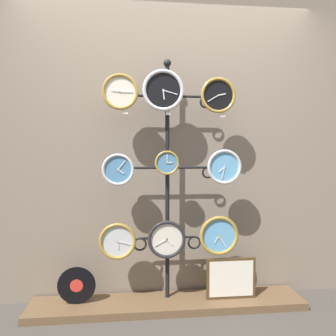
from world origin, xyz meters
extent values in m
plane|color=#47423D|center=(0.00, 0.00, 0.00)|extent=(12.00, 12.00, 0.00)
cube|color=gray|center=(0.00, 0.57, 1.40)|extent=(4.40, 0.04, 2.80)
cube|color=brown|center=(0.00, 0.35, 0.03)|extent=(2.20, 0.36, 0.06)
cylinder|color=black|center=(0.00, 0.41, 0.01)|extent=(0.40, 0.40, 0.02)
cylinder|color=black|center=(0.00, 0.41, 0.97)|extent=(0.03, 0.03, 1.91)
sphere|color=black|center=(0.00, 0.41, 1.96)|extent=(0.06, 0.06, 0.06)
cylinder|color=black|center=(-0.16, 0.41, 1.70)|extent=(0.31, 0.02, 0.02)
torus|color=black|center=(-0.31, 0.41, 1.66)|extent=(0.10, 0.02, 0.10)
cylinder|color=black|center=(0.16, 0.41, 1.70)|extent=(0.31, 0.02, 0.02)
torus|color=black|center=(0.31, 0.41, 1.66)|extent=(0.10, 0.02, 0.10)
cylinder|color=black|center=(-0.17, 0.41, 1.13)|extent=(0.33, 0.02, 0.02)
torus|color=black|center=(-0.33, 0.41, 1.09)|extent=(0.10, 0.02, 0.10)
cylinder|color=black|center=(0.17, 0.41, 1.13)|extent=(0.33, 0.02, 0.02)
torus|color=black|center=(0.33, 0.41, 1.09)|extent=(0.10, 0.02, 0.10)
cylinder|color=black|center=(-0.11, 0.41, 0.55)|extent=(0.22, 0.02, 0.02)
torus|color=black|center=(-0.22, 0.41, 0.51)|extent=(0.11, 0.02, 0.11)
cylinder|color=black|center=(0.11, 0.41, 0.55)|extent=(0.22, 0.02, 0.02)
torus|color=black|center=(0.22, 0.41, 0.51)|extent=(0.11, 0.02, 0.11)
cylinder|color=silver|center=(-0.37, 0.33, 1.71)|extent=(0.25, 0.02, 0.25)
torus|color=#A58438|center=(-0.37, 0.31, 1.71)|extent=(0.28, 0.03, 0.28)
cylinder|color=#A58438|center=(-0.37, 0.31, 1.71)|extent=(0.02, 0.01, 0.02)
cube|color=silver|center=(-0.40, 0.31, 1.72)|extent=(0.06, 0.00, 0.02)
cube|color=silver|center=(-0.32, 0.31, 1.71)|extent=(0.10, 0.00, 0.01)
cylinder|color=black|center=(-0.04, 0.33, 1.73)|extent=(0.29, 0.02, 0.29)
torus|color=silver|center=(-0.04, 0.32, 1.73)|extent=(0.32, 0.03, 0.32)
cylinder|color=silver|center=(-0.04, 0.32, 1.73)|extent=(0.02, 0.01, 0.02)
cube|color=silver|center=(-0.04, 0.32, 1.69)|extent=(0.02, 0.00, 0.07)
cube|color=silver|center=(0.01, 0.32, 1.71)|extent=(0.11, 0.00, 0.04)
cylinder|color=black|center=(0.39, 0.31, 1.70)|extent=(0.25, 0.02, 0.25)
torus|color=#A58438|center=(0.39, 0.29, 1.70)|extent=(0.28, 0.03, 0.28)
cylinder|color=#A58438|center=(0.39, 0.29, 1.70)|extent=(0.02, 0.01, 0.02)
cube|color=silver|center=(0.42, 0.29, 1.70)|extent=(0.06, 0.00, 0.02)
cube|color=silver|center=(0.34, 0.29, 1.67)|extent=(0.09, 0.00, 0.06)
cylinder|color=#4C84B2|center=(-0.39, 0.33, 1.12)|extent=(0.23, 0.02, 0.23)
torus|color=silver|center=(-0.39, 0.32, 1.12)|extent=(0.25, 0.02, 0.25)
cylinder|color=silver|center=(-0.39, 0.32, 1.12)|extent=(0.01, 0.01, 0.01)
cube|color=silver|center=(-0.37, 0.32, 1.10)|extent=(0.05, 0.00, 0.04)
cube|color=silver|center=(-0.36, 0.32, 1.15)|extent=(0.06, 0.00, 0.07)
cylinder|color=#4C84B2|center=(-0.01, 0.31, 1.17)|extent=(0.17, 0.02, 0.17)
torus|color=#A58438|center=(-0.01, 0.30, 1.17)|extent=(0.19, 0.02, 0.19)
cylinder|color=#A58438|center=(-0.01, 0.30, 1.17)|extent=(0.01, 0.01, 0.01)
cube|color=silver|center=(0.01, 0.30, 1.17)|extent=(0.04, 0.00, 0.01)
cube|color=silver|center=(-0.01, 0.29, 1.20)|extent=(0.01, 0.00, 0.07)
cylinder|color=#60A8DB|center=(0.44, 0.31, 1.14)|extent=(0.25, 0.02, 0.25)
torus|color=silver|center=(0.44, 0.29, 1.14)|extent=(0.28, 0.03, 0.28)
cylinder|color=silver|center=(0.44, 0.29, 1.14)|extent=(0.02, 0.01, 0.02)
cube|color=silver|center=(0.42, 0.29, 1.12)|extent=(0.05, 0.00, 0.05)
cube|color=silver|center=(0.43, 0.29, 1.09)|extent=(0.03, 0.00, 0.10)
cylinder|color=silver|center=(-0.40, 0.34, 0.56)|extent=(0.26, 0.02, 0.26)
torus|color=#A58438|center=(-0.40, 0.32, 0.56)|extent=(0.29, 0.03, 0.29)
cylinder|color=#A58438|center=(-0.40, 0.32, 0.56)|extent=(0.02, 0.01, 0.02)
cube|color=silver|center=(-0.40, 0.32, 0.53)|extent=(0.02, 0.00, 0.06)
cube|color=silver|center=(-0.35, 0.32, 0.55)|extent=(0.10, 0.00, 0.03)
cylinder|color=silver|center=(-0.02, 0.30, 0.57)|extent=(0.27, 0.02, 0.27)
torus|color=#262628|center=(-0.02, 0.29, 0.57)|extent=(0.30, 0.03, 0.30)
cylinder|color=#262628|center=(-0.02, 0.29, 0.57)|extent=(0.02, 0.01, 0.02)
cube|color=silver|center=(0.01, 0.29, 0.55)|extent=(0.05, 0.00, 0.05)
cube|color=silver|center=(-0.06, 0.29, 0.55)|extent=(0.10, 0.00, 0.06)
cylinder|color=#60A8DB|center=(0.41, 0.32, 0.59)|extent=(0.29, 0.02, 0.29)
torus|color=#A58438|center=(0.41, 0.31, 0.59)|extent=(0.32, 0.03, 0.32)
cylinder|color=#A58438|center=(0.41, 0.31, 0.59)|extent=(0.02, 0.01, 0.02)
cube|color=silver|center=(0.39, 0.31, 0.56)|extent=(0.04, 0.00, 0.06)
cube|color=silver|center=(0.44, 0.31, 0.54)|extent=(0.07, 0.00, 0.10)
cylinder|color=black|center=(-0.72, 0.36, 0.21)|extent=(0.30, 0.01, 0.30)
cylinder|color=red|center=(-0.72, 0.35, 0.21)|extent=(0.10, 0.00, 0.10)
cube|color=#4C381E|center=(0.51, 0.32, 0.23)|extent=(0.41, 0.02, 0.33)
cube|color=white|center=(0.51, 0.31, 0.23)|extent=(0.36, 0.00, 0.29)
cube|color=white|center=(-0.33, 0.32, 1.56)|extent=(0.04, 0.00, 0.03)
cube|color=white|center=(0.00, 0.32, 1.56)|extent=(0.04, 0.00, 0.03)
cube|color=white|center=(0.42, 0.30, 1.54)|extent=(0.04, 0.00, 0.03)
camera|label=1|loc=(-0.28, -2.21, 1.26)|focal=35.00mm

